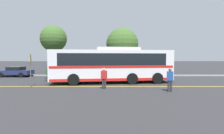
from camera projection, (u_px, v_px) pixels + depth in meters
ground_plane at (97, 83)px, 16.49m from camera, size 220.00×220.00×0.00m
lane_strip_0 at (112, 86)px, 14.20m from camera, size 31.03×0.20×0.01m
curb_strip at (112, 75)px, 22.44m from camera, size 39.03×0.36×0.15m
transit_bus at (112, 64)px, 16.31m from camera, size 11.54×3.92×3.30m
parked_car_0 at (16, 71)px, 21.65m from camera, size 3.97×2.08×1.23m
parked_car_1 at (69, 71)px, 21.35m from camera, size 4.93×2.14×1.52m
parked_car_2 at (122, 71)px, 21.48m from camera, size 4.16×1.97×1.42m
pedestrian_0 at (104, 77)px, 13.09m from camera, size 0.47×0.34×1.58m
pedestrian_1 at (170, 78)px, 11.98m from camera, size 0.46×0.32×1.62m
bus_stop_sign at (31, 66)px, 14.01m from camera, size 0.08×0.40×2.63m
tree_0 at (122, 44)px, 26.95m from camera, size 4.95×4.95×6.93m
tree_1 at (54, 39)px, 25.35m from camera, size 3.80×3.80×7.03m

